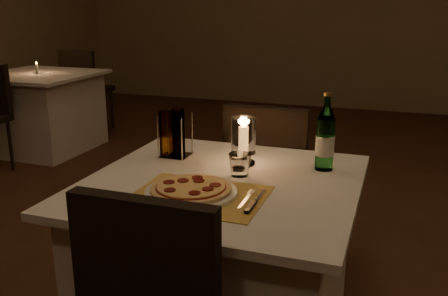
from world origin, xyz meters
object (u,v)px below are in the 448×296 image
(plate, at_px, (191,192))
(water_bottle, at_px, (325,139))
(tumbler, at_px, (240,165))
(neighbor_table_left, at_px, (41,111))
(main_table, at_px, (222,267))
(hurricane_candle, at_px, (244,137))
(pizza, at_px, (191,188))
(chair_far, at_px, (269,170))

(plate, distance_m, water_bottle, 0.59)
(tumbler, xyz_separation_m, neighbor_table_left, (-2.68, 2.12, -0.41))
(main_table, distance_m, plate, 0.42)
(water_bottle, xyz_separation_m, neighbor_table_left, (-2.97, 1.93, -0.49))
(hurricane_candle, bearing_deg, plate, -99.61)
(main_table, bearing_deg, pizza, -105.50)
(chair_far, distance_m, neighbor_table_left, 3.02)
(water_bottle, bearing_deg, plate, -131.80)
(pizza, relative_size, water_bottle, 0.91)
(hurricane_candle, bearing_deg, water_bottle, 7.54)
(plate, xyz_separation_m, tumbler, (0.10, 0.25, 0.03))
(chair_far, distance_m, water_bottle, 0.65)
(tumbler, relative_size, hurricane_candle, 0.44)
(chair_far, height_order, hurricane_candle, hurricane_candle)
(neighbor_table_left, bearing_deg, pizza, -42.51)
(chair_far, height_order, tumbler, chair_far)
(chair_far, bearing_deg, neighbor_table_left, 150.76)
(hurricane_candle, relative_size, neighbor_table_left, 0.20)
(tumbler, xyz_separation_m, water_bottle, (0.29, 0.18, 0.08))
(tumbler, bearing_deg, water_bottle, 31.97)
(water_bottle, height_order, neighbor_table_left, water_bottle)
(pizza, xyz_separation_m, tumbler, (0.10, 0.25, 0.02))
(water_bottle, bearing_deg, hurricane_candle, -172.46)
(chair_far, height_order, water_bottle, water_bottle)
(water_bottle, relative_size, hurricane_candle, 1.57)
(water_bottle, bearing_deg, chair_far, 126.39)
(chair_far, xyz_separation_m, pizza, (-0.05, -0.89, 0.22))
(plate, bearing_deg, neighbor_table_left, 137.49)
(plate, distance_m, hurricane_candle, 0.41)
(plate, xyz_separation_m, pizza, (0.00, 0.00, 0.02))
(chair_far, relative_size, pizza, 3.21)
(main_table, relative_size, water_bottle, 3.24)
(plate, xyz_separation_m, hurricane_candle, (0.07, 0.39, 0.10))
(chair_far, bearing_deg, main_table, -90.00)
(main_table, relative_size, plate, 3.12)
(tumbler, height_order, water_bottle, water_bottle)
(chair_far, bearing_deg, pizza, -93.19)
(hurricane_candle, bearing_deg, main_table, -94.42)
(water_bottle, height_order, hurricane_candle, water_bottle)
(water_bottle, distance_m, neighbor_table_left, 3.58)
(tumbler, bearing_deg, pizza, -110.78)
(neighbor_table_left, bearing_deg, main_table, -39.73)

